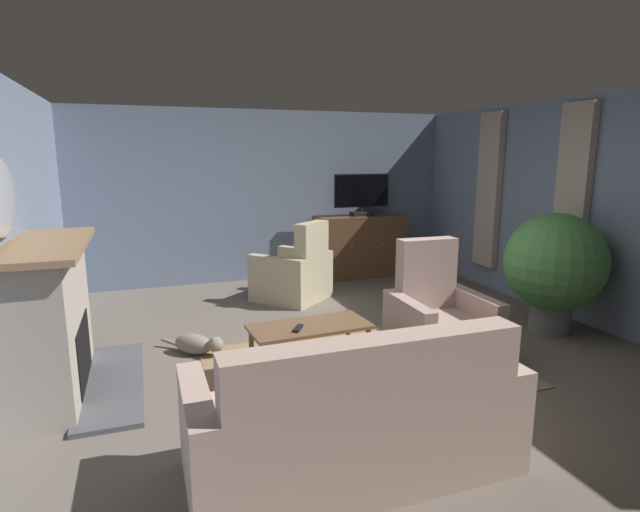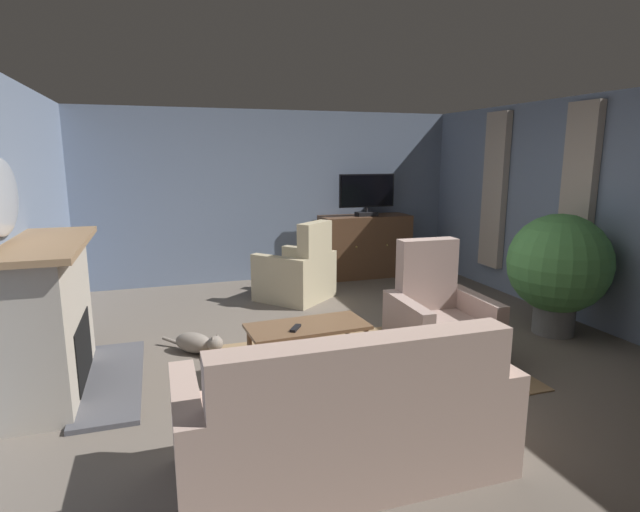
{
  "view_description": "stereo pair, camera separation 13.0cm",
  "coord_description": "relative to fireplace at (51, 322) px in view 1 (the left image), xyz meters",
  "views": [
    {
      "loc": [
        -1.87,
        -4.38,
        1.93
      ],
      "look_at": [
        -0.22,
        0.29,
        0.94
      ],
      "focal_mm": 28.36,
      "sensor_mm": 36.0,
      "label": 1
    },
    {
      "loc": [
        -1.75,
        -4.42,
        1.93
      ],
      "look_at": [
        -0.22,
        0.29,
        0.94
      ],
      "focal_mm": 28.36,
      "sensor_mm": 36.0,
      "label": 2
    }
  ],
  "objects": [
    {
      "name": "ground_plane",
      "position": [
        2.62,
        -0.01,
        -0.62
      ],
      "size": [
        6.39,
        7.08,
        0.04
      ],
      "primitive_type": "cube",
      "color": "#665B51"
    },
    {
      "name": "wall_back",
      "position": [
        2.62,
        3.28,
        0.69
      ],
      "size": [
        6.39,
        0.1,
        2.59
      ],
      "primitive_type": "cube",
      "color": "slate",
      "rests_on": "ground_plane"
    },
    {
      "name": "wall_right_with_window",
      "position": [
        5.57,
        -0.01,
        0.69
      ],
      "size": [
        0.1,
        7.08,
        2.59
      ],
      "primitive_type": "cube",
      "color": "slate",
      "rests_on": "ground_plane"
    },
    {
      "name": "curtain_panel_near",
      "position": [
        5.46,
        0.16,
        0.82
      ],
      "size": [
        0.1,
        0.44,
        2.18
      ],
      "primitive_type": "cube",
      "color": "#B2A393"
    },
    {
      "name": "curtain_panel_far",
      "position": [
        5.46,
        1.66,
        0.82
      ],
      "size": [
        0.1,
        0.44,
        2.18
      ],
      "primitive_type": "cube",
      "color": "#B2A393"
    },
    {
      "name": "rug_central",
      "position": [
        2.56,
        -0.39,
        -0.6
      ],
      "size": [
        2.75,
        1.88,
        0.01
      ],
      "primitive_type": "cube",
      "color": "#8E704C",
      "rests_on": "ground_plane"
    },
    {
      "name": "fireplace",
      "position": [
        0.0,
        0.0,
        0.0
      ],
      "size": [
        0.95,
        1.67,
        1.26
      ],
      "color": "#4C4C51",
      "rests_on": "ground_plane"
    },
    {
      "name": "wall_mirror_oval",
      "position": [
        -0.25,
        -0.0,
        1.01
      ],
      "size": [
        0.06,
        0.96,
        0.6
      ],
      "primitive_type": "ellipsoid",
      "color": "#B2B7BF"
    },
    {
      "name": "tv_cabinet",
      "position": [
        4.02,
        2.93,
        -0.13
      ],
      "size": [
        1.43,
        0.58,
        0.98
      ],
      "color": "#402A1C",
      "rests_on": "ground_plane"
    },
    {
      "name": "television",
      "position": [
        4.02,
        2.88,
        0.73
      ],
      "size": [
        0.91,
        0.2,
        0.65
      ],
      "color": "black",
      "rests_on": "tv_cabinet"
    },
    {
      "name": "coffee_table",
      "position": [
        2.07,
        -0.38,
        -0.19
      ],
      "size": [
        1.08,
        0.55,
        0.47
      ],
      "color": "brown",
      "rests_on": "ground_plane"
    },
    {
      "name": "tv_remote",
      "position": [
        1.94,
        -0.46,
        -0.13
      ],
      "size": [
        0.13,
        0.17,
        0.02
      ],
      "primitive_type": "cube",
      "rotation": [
        0.0,
        0.0,
        0.99
      ],
      "color": "black",
      "rests_on": "coffee_table"
    },
    {
      "name": "sofa_floral",
      "position": [
        1.88,
        -1.83,
        -0.27
      ],
      "size": [
        2.0,
        0.85,
        0.98
      ],
      "color": "#BC9E8E",
      "rests_on": "ground_plane"
    },
    {
      "name": "armchair_facing_sofa",
      "position": [
        3.39,
        -0.38,
        -0.26
      ],
      "size": [
        0.88,
        0.87,
        1.12
      ],
      "color": "#A3897F",
      "rests_on": "ground_plane"
    },
    {
      "name": "armchair_near_window",
      "position": [
        2.63,
        1.97,
        -0.27
      ],
      "size": [
        1.18,
        1.18,
        1.07
      ],
      "color": "tan",
      "rests_on": "ground_plane"
    },
    {
      "name": "potted_plant_small_fern_corner",
      "position": [
        4.95,
        -0.19,
        0.15
      ],
      "size": [
        1.07,
        1.07,
        1.32
      ],
      "color": "slate",
      "rests_on": "ground_plane"
    },
    {
      "name": "cat",
      "position": [
        1.17,
        0.43,
        -0.5
      ],
      "size": [
        0.57,
        0.56,
        0.22
      ],
      "color": "gray",
      "rests_on": "ground_plane"
    }
  ]
}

